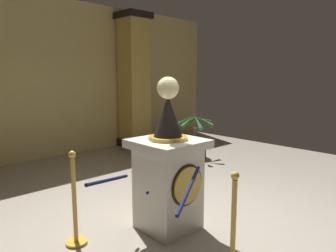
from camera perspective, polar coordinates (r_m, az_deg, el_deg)
name	(u,v)px	position (r m, az deg, el deg)	size (l,w,h in m)	color
ground_plane	(180,216)	(4.40, 2.14, -16.07)	(10.24, 10.24, 0.00)	#9E9384
back_wall	(44,79)	(7.69, -21.78, 8.02)	(10.24, 0.16, 3.64)	tan
pedestal_clock	(168,172)	(3.82, 0.05, -8.45)	(0.78, 0.78, 1.86)	beige
stanchion_near	(75,212)	(3.74, -16.63, -14.79)	(0.24, 0.24, 1.07)	gold
stanchion_far	(233,238)	(3.20, 11.78, -19.39)	(0.24, 0.24, 1.00)	gold
velvet_rope	(147,184)	(3.20, -3.80, -10.58)	(1.20, 1.21, 0.22)	#141947
column_right	(134,82)	(8.40, -6.20, 8.04)	(0.76, 0.76, 3.49)	black
potted_palm_right	(195,143)	(7.29, 4.93, -3.17)	(0.88, 0.80, 1.06)	#2D2823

